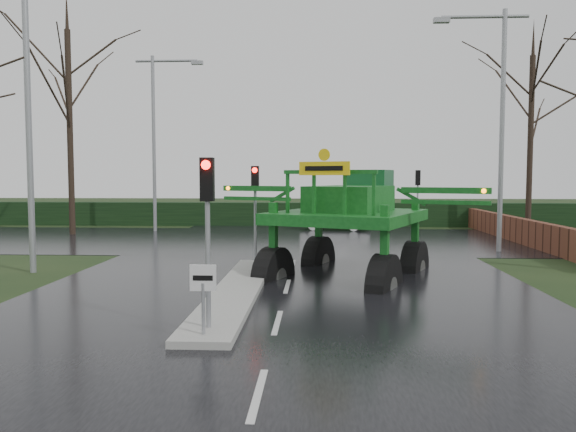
{
  "coord_description": "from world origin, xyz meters",
  "views": [
    {
      "loc": [
        0.84,
        -11.86,
        3.15
      ],
      "look_at": [
        -0.01,
        4.57,
        2.0
      ],
      "focal_mm": 35.0,
      "sensor_mm": 36.0,
      "label": 1
    }
  ],
  "objects_px": {
    "street_light_left_far": "(159,127)",
    "crop_sprayer": "(277,203)",
    "street_light_left_near": "(37,89)",
    "keep_left_sign": "(203,288)",
    "traffic_signal_mid": "(255,193)",
    "traffic_signal_near": "(207,206)",
    "traffic_signal_far": "(418,187)",
    "street_light_right": "(495,108)",
    "white_sedan": "(335,230)"
  },
  "relations": [
    {
      "from": "keep_left_sign",
      "to": "street_light_left_near",
      "type": "relative_size",
      "value": 0.14
    },
    {
      "from": "traffic_signal_mid",
      "to": "traffic_signal_far",
      "type": "distance_m",
      "value": 14.75
    },
    {
      "from": "traffic_signal_mid",
      "to": "street_light_left_near",
      "type": "bearing_deg",
      "value": -167.79
    },
    {
      "from": "traffic_signal_far",
      "to": "street_light_left_far",
      "type": "xyz_separation_m",
      "value": [
        -14.69,
        -0.01,
        3.4
      ]
    },
    {
      "from": "keep_left_sign",
      "to": "street_light_right",
      "type": "height_order",
      "value": "street_light_right"
    },
    {
      "from": "traffic_signal_near",
      "to": "white_sedan",
      "type": "xyz_separation_m",
      "value": [
        3.24,
        22.13,
        -2.59
      ]
    },
    {
      "from": "keep_left_sign",
      "to": "street_light_left_near",
      "type": "distance_m",
      "value": 11.32
    },
    {
      "from": "traffic_signal_mid",
      "to": "street_light_left_near",
      "type": "xyz_separation_m",
      "value": [
        -6.89,
        -1.49,
        3.4
      ]
    },
    {
      "from": "street_light_right",
      "to": "crop_sprayer",
      "type": "bearing_deg",
      "value": -143.18
    },
    {
      "from": "street_light_left_near",
      "to": "white_sedan",
      "type": "relative_size",
      "value": 2.47
    },
    {
      "from": "keep_left_sign",
      "to": "traffic_signal_far",
      "type": "relative_size",
      "value": 0.38
    },
    {
      "from": "street_light_right",
      "to": "crop_sprayer",
      "type": "xyz_separation_m",
      "value": [
        -8.6,
        -6.44,
        -3.65
      ]
    },
    {
      "from": "keep_left_sign",
      "to": "street_light_left_near",
      "type": "height_order",
      "value": "street_light_left_near"
    },
    {
      "from": "traffic_signal_near",
      "to": "street_light_left_far",
      "type": "height_order",
      "value": "street_light_left_far"
    },
    {
      "from": "street_light_left_near",
      "to": "traffic_signal_near",
      "type": "bearing_deg",
      "value": -45.47
    },
    {
      "from": "street_light_left_far",
      "to": "crop_sprayer",
      "type": "xyz_separation_m",
      "value": [
        7.79,
        -14.44,
        -3.65
      ]
    },
    {
      "from": "street_light_left_near",
      "to": "street_light_left_far",
      "type": "distance_m",
      "value": 14.0
    },
    {
      "from": "traffic_signal_far",
      "to": "street_light_left_far",
      "type": "distance_m",
      "value": 15.08
    },
    {
      "from": "traffic_signal_near",
      "to": "crop_sprayer",
      "type": "relative_size",
      "value": 0.43
    },
    {
      "from": "traffic_signal_far",
      "to": "traffic_signal_mid",
      "type": "bearing_deg",
      "value": 58.07
    },
    {
      "from": "street_light_left_near",
      "to": "street_light_left_far",
      "type": "height_order",
      "value": "same"
    },
    {
      "from": "traffic_signal_mid",
      "to": "keep_left_sign",
      "type": "bearing_deg",
      "value": -90.0
    },
    {
      "from": "traffic_signal_mid",
      "to": "white_sedan",
      "type": "distance_m",
      "value": 14.25
    },
    {
      "from": "street_light_left_near",
      "to": "traffic_signal_far",
      "type": "bearing_deg",
      "value": 43.63
    },
    {
      "from": "traffic_signal_far",
      "to": "street_light_right",
      "type": "height_order",
      "value": "street_light_right"
    },
    {
      "from": "keep_left_sign",
      "to": "street_light_left_far",
      "type": "xyz_separation_m",
      "value": [
        -6.89,
        21.5,
        4.93
      ]
    },
    {
      "from": "traffic_signal_near",
      "to": "street_light_left_near",
      "type": "xyz_separation_m",
      "value": [
        -6.89,
        7.01,
        3.4
      ]
    },
    {
      "from": "keep_left_sign",
      "to": "crop_sprayer",
      "type": "relative_size",
      "value": 0.16
    },
    {
      "from": "keep_left_sign",
      "to": "traffic_signal_near",
      "type": "distance_m",
      "value": 1.61
    },
    {
      "from": "keep_left_sign",
      "to": "traffic_signal_near",
      "type": "bearing_deg",
      "value": 90.0
    },
    {
      "from": "street_light_left_near",
      "to": "street_light_right",
      "type": "bearing_deg",
      "value": 20.11
    },
    {
      "from": "traffic_signal_near",
      "to": "traffic_signal_far",
      "type": "relative_size",
      "value": 1.0
    },
    {
      "from": "street_light_right",
      "to": "crop_sprayer",
      "type": "height_order",
      "value": "street_light_right"
    },
    {
      "from": "crop_sprayer",
      "to": "white_sedan",
      "type": "bearing_deg",
      "value": 104.87
    },
    {
      "from": "traffic_signal_mid",
      "to": "traffic_signal_far",
      "type": "bearing_deg",
      "value": 58.07
    },
    {
      "from": "keep_left_sign",
      "to": "traffic_signal_mid",
      "type": "bearing_deg",
      "value": 90.0
    },
    {
      "from": "traffic_signal_near",
      "to": "street_light_right",
      "type": "height_order",
      "value": "street_light_right"
    },
    {
      "from": "street_light_left_near",
      "to": "street_light_left_far",
      "type": "xyz_separation_m",
      "value": [
        0.0,
        14.0,
        0.0
      ]
    },
    {
      "from": "traffic_signal_near",
      "to": "street_light_left_near",
      "type": "bearing_deg",
      "value": 134.53
    },
    {
      "from": "keep_left_sign",
      "to": "white_sedan",
      "type": "bearing_deg",
      "value": 81.86
    },
    {
      "from": "street_light_right",
      "to": "traffic_signal_mid",
      "type": "bearing_deg",
      "value": -154.6
    },
    {
      "from": "traffic_signal_far",
      "to": "street_light_right",
      "type": "bearing_deg",
      "value": 101.95
    },
    {
      "from": "keep_left_sign",
      "to": "traffic_signal_far",
      "type": "distance_m",
      "value": 22.93
    },
    {
      "from": "keep_left_sign",
      "to": "traffic_signal_near",
      "type": "height_order",
      "value": "traffic_signal_near"
    },
    {
      "from": "street_light_left_far",
      "to": "street_light_left_near",
      "type": "bearing_deg",
      "value": -90.0
    },
    {
      "from": "street_light_right",
      "to": "crop_sprayer",
      "type": "relative_size",
      "value": 1.22
    },
    {
      "from": "crop_sprayer",
      "to": "white_sedan",
      "type": "height_order",
      "value": "crop_sprayer"
    },
    {
      "from": "traffic_signal_mid",
      "to": "street_light_left_far",
      "type": "distance_m",
      "value": 14.68
    },
    {
      "from": "traffic_signal_mid",
      "to": "street_light_right",
      "type": "bearing_deg",
      "value": 25.4
    },
    {
      "from": "street_light_right",
      "to": "street_light_left_far",
      "type": "bearing_deg",
      "value": 153.98
    }
  ]
}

